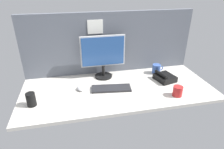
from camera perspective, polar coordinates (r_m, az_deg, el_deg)
ground_plane at (r=189.03cm, az=1.70°, el=-4.10°), size 180.00×80.00×3.00cm
cubicle_wall_back at (r=208.80cm, az=-0.64°, el=9.16°), size 180.00×5.50×64.96cm
monitor at (r=198.17cm, az=-2.65°, el=5.81°), size 45.18×18.00×44.39cm
keyboard at (r=184.16cm, az=-0.24°, el=-4.08°), size 38.33×17.51×2.00cm
mouse at (r=184.97cm, az=-9.27°, el=-4.07°), size 8.01×10.77×3.40cm
mug_black_travel at (r=172.79cm, az=-22.61°, el=-6.76°), size 7.53×7.53×11.57cm
mug_ceramic_blue at (r=218.76cm, az=12.88°, el=1.60°), size 12.35×8.83×10.11cm
mug_red_plastic at (r=182.46cm, az=18.67°, el=-4.63°), size 8.37×8.37×9.24cm
desk_phone at (r=206.22cm, az=15.12°, el=-0.84°), size 21.12×22.57×8.80cm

